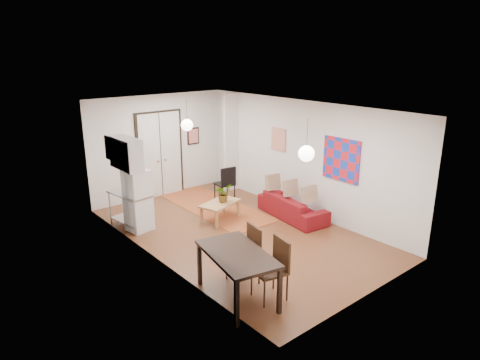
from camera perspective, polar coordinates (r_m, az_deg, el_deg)
floor at (r=10.05m, az=-0.34°, el=-6.94°), size 7.00×7.00×0.00m
ceiling at (r=9.25m, az=-0.38°, el=9.69°), size 4.20×7.00×0.02m
wall_back at (r=12.37m, az=-10.74°, el=4.46°), size 4.20×0.02×2.90m
wall_front at (r=7.33m, az=17.35°, el=-4.83°), size 4.20×0.02×2.90m
wall_left at (r=8.43m, az=-11.45°, el=-1.51°), size 0.02×7.00×2.90m
wall_right at (r=10.96m, az=8.17°, el=2.96°), size 0.02×7.00×2.90m
double_doors at (r=12.39m, az=-10.57°, el=3.30°), size 1.44×0.06×2.50m
stub_partition at (r=12.60m, az=-1.23°, el=4.99°), size 0.50×0.10×2.90m
wall_cabinet at (r=9.69m, az=-14.95°, el=3.43°), size 0.35×1.00×0.70m
painting_popart at (r=10.12m, az=13.35°, el=2.67°), size 0.05×1.00×1.00m
painting_abstract at (r=11.40m, az=5.18°, el=5.42°), size 0.05×0.50×0.60m
poster_back at (r=12.90m, az=-6.24°, el=5.85°), size 0.40×0.03×0.50m
print_left at (r=10.07m, az=-16.97°, el=4.06°), size 0.03×0.44×0.54m
pendant_back at (r=10.95m, az=-7.08°, el=7.29°), size 0.30×0.30×0.80m
pendant_front at (r=7.95m, az=8.84°, el=3.51°), size 0.30×0.30×0.80m
kilim_rug at (r=11.66m, az=-3.66°, el=-3.47°), size 1.47×3.81×0.01m
sofa at (r=10.87m, az=7.01°, el=-3.52°), size 2.08×1.05×0.58m
coffee_table at (r=10.61m, az=-2.68°, el=-3.31°), size 1.15×0.84×0.46m
potted_plant at (r=10.57m, az=-2.26°, el=-1.74°), size 0.45×0.49×0.45m
kitchen_counter at (r=10.46m, az=-14.41°, el=-3.32°), size 0.71×1.18×0.85m
bowl at (r=10.09m, az=-13.80°, el=-1.99°), size 0.24×0.24×0.05m
soap_bottle at (r=10.55m, az=-15.16°, el=-0.90°), size 0.10×0.10×0.18m
fridge at (r=10.18m, az=-13.45°, el=-2.69°), size 0.58×0.58×1.45m
dining_table at (r=7.24m, az=-0.39°, el=-10.31°), size 1.18×1.69×0.85m
dining_chair_near at (r=7.86m, az=-0.15°, el=-9.17°), size 0.60×0.76×1.06m
dining_chair_far at (r=7.39m, az=3.38°, el=-11.00°), size 0.60×0.76×1.06m
black_side_chair at (r=11.92m, az=-2.37°, el=0.04°), size 0.52×0.52×1.02m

